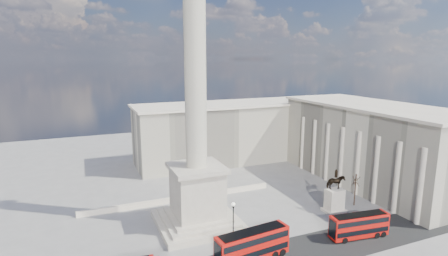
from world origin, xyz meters
TOP-DOWN VIEW (x-y plane):
  - ground at (0.00, 0.00)m, footprint 180.00×180.00m
  - nelsons_column at (0.00, 5.00)m, footprint 14.00×14.00m
  - balustrade_wall at (0.00, 16.00)m, footprint 40.00×0.60m
  - building_east at (45.00, 10.00)m, footprint 19.00×46.00m
  - building_northeast at (20.00, 40.00)m, footprint 51.00×17.00m
  - red_bus_b at (3.81, -8.93)m, footprint 11.58×3.77m
  - red_bus_c at (22.95, -9.77)m, footprint 10.17×3.44m
  - victorian_lamp at (3.09, -3.56)m, footprint 0.59×0.59m
  - equestrian_statue at (25.89, -0.14)m, footprint 4.06×3.05m
  - bare_tree_near at (31.58, 0.59)m, footprint 1.57×1.57m
  - bare_tree_mid at (36.78, 9.68)m, footprint 1.74×1.74m
  - bare_tree_far at (37.59, 16.26)m, footprint 1.97×1.97m
  - pedestrian_walking at (24.26, -6.15)m, footprint 0.58×0.38m
  - pedestrian_standing at (29.88, -6.31)m, footprint 1.08×0.95m
  - pedestrian_crossing at (7.01, -3.21)m, footprint 0.89×0.95m

SIDE VIEW (x-z plane):
  - ground at x=0.00m, z-range 0.00..0.00m
  - balustrade_wall at x=0.00m, z-range 0.00..1.10m
  - pedestrian_walking at x=24.26m, z-range 0.00..1.56m
  - pedestrian_crossing at x=7.01m, z-range 0.00..1.57m
  - pedestrian_standing at x=29.88m, z-range 0.00..1.86m
  - red_bus_c at x=22.95m, z-range 0.10..4.14m
  - red_bus_b at x=3.81m, z-range 0.11..4.72m
  - equestrian_statue at x=25.89m, z-range -1.28..7.17m
  - victorian_lamp at x=3.09m, z-range 0.62..7.54m
  - bare_tree_mid at x=36.78m, z-range 1.90..8.50m
  - bare_tree_near at x=31.58m, z-range 1.98..8.87m
  - bare_tree_far at x=37.59m, z-range 2.31..10.34m
  - building_northeast at x=20.00m, z-range 0.02..16.62m
  - building_east at x=45.00m, z-range 0.02..18.62m
  - nelsons_column at x=0.00m, z-range -12.01..37.84m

